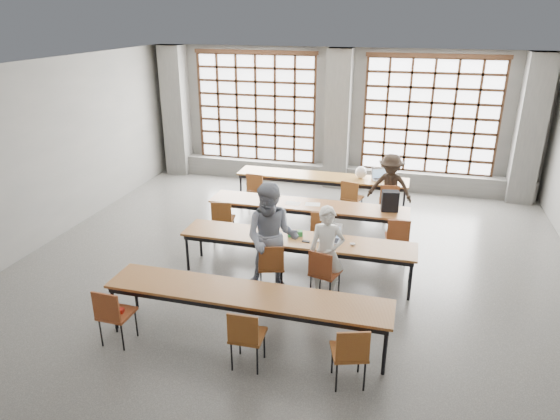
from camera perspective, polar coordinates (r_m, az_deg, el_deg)
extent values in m
plane|color=#4D4D4B|center=(8.73, 0.79, -7.87)|extent=(11.00, 11.00, 0.00)
plane|color=silver|center=(7.64, 0.93, 15.62)|extent=(11.00, 11.00, 0.00)
plane|color=#60605D|center=(13.25, 6.83, 10.43)|extent=(10.00, 0.00, 10.00)
plane|color=#60605D|center=(10.38, -27.08, 5.04)|extent=(0.00, 11.00, 11.00)
cube|color=#585856|center=(14.33, -11.76, 10.99)|extent=(0.60, 0.55, 3.50)
cube|color=#585856|center=(12.97, 6.64, 10.20)|extent=(0.60, 0.55, 3.50)
cube|color=#585856|center=(13.11, 26.66, 8.17)|extent=(0.60, 0.55, 3.50)
cube|color=white|center=(13.70, -2.68, 11.57)|extent=(3.20, 0.02, 2.80)
cube|color=black|center=(13.62, -2.78, 11.51)|extent=(3.20, 0.05, 2.80)
cube|color=black|center=(13.95, -2.68, 5.64)|extent=(3.32, 0.07, 0.10)
cube|color=black|center=(13.44, -2.90, 17.60)|extent=(3.32, 0.07, 0.10)
cube|color=white|center=(13.07, 16.80, 10.19)|extent=(3.20, 0.02, 2.80)
cube|color=black|center=(12.99, 16.80, 10.13)|extent=(3.20, 0.05, 2.80)
cube|color=black|center=(13.34, 16.13, 4.03)|extent=(3.32, 0.07, 0.10)
cube|color=black|center=(12.80, 17.52, 16.48)|extent=(3.32, 0.07, 0.10)
cube|color=#585856|center=(13.43, 6.42, 3.98)|extent=(9.80, 0.35, 0.50)
cube|color=brown|center=(11.77, 4.80, 3.83)|extent=(4.00, 0.70, 0.04)
cube|color=black|center=(11.79, 4.79, 3.56)|extent=(3.90, 0.64, 0.08)
cylinder|color=black|center=(12.09, -4.49, 2.51)|extent=(0.05, 0.05, 0.69)
cylinder|color=black|center=(12.61, -3.62, 3.35)|extent=(0.05, 0.05, 0.69)
cylinder|color=black|center=(11.45, 13.95, 0.80)|extent=(0.05, 0.05, 0.69)
cylinder|color=black|center=(12.00, 14.05, 1.75)|extent=(0.05, 0.05, 0.69)
cube|color=brown|center=(10.01, 3.19, 0.60)|extent=(4.00, 0.70, 0.04)
cube|color=black|center=(10.03, 3.18, 0.28)|extent=(3.90, 0.64, 0.08)
cylinder|color=black|center=(10.42, -7.57, -0.84)|extent=(0.05, 0.05, 0.69)
cylinder|color=black|center=(10.92, -6.42, 0.29)|extent=(0.05, 0.05, 0.69)
cylinder|color=black|center=(9.70, 13.95, -3.09)|extent=(0.05, 0.05, 0.69)
cylinder|color=black|center=(10.23, 14.06, -1.77)|extent=(0.05, 0.05, 0.69)
cube|color=brown|center=(8.50, 1.94, -3.36)|extent=(4.00, 0.70, 0.04)
cube|color=black|center=(8.52, 1.93, -3.73)|extent=(3.90, 0.64, 0.08)
cylinder|color=black|center=(9.00, -10.55, -4.82)|extent=(0.05, 0.05, 0.69)
cylinder|color=black|center=(9.47, -9.07, -3.32)|extent=(0.05, 0.05, 0.69)
cylinder|color=black|center=(8.23, 14.67, -7.86)|extent=(0.05, 0.05, 0.69)
cylinder|color=black|center=(8.75, 14.76, -6.03)|extent=(0.05, 0.05, 0.69)
cube|color=brown|center=(6.95, -3.87, -9.53)|extent=(4.00, 0.70, 0.04)
cube|color=black|center=(6.99, -3.86, -9.95)|extent=(3.90, 0.64, 0.08)
cylinder|color=black|center=(7.70, -18.43, -10.55)|extent=(0.05, 0.05, 0.69)
cylinder|color=black|center=(8.11, -16.23, -8.52)|extent=(0.05, 0.05, 0.69)
cylinder|color=black|center=(6.63, 11.88, -15.56)|extent=(0.05, 0.05, 0.69)
cylinder|color=black|center=(7.11, 12.21, -12.78)|extent=(0.05, 0.05, 0.69)
cube|color=brown|center=(11.66, -2.52, 2.38)|extent=(0.46, 0.46, 0.04)
cube|color=brown|center=(11.42, -2.94, 3.15)|extent=(0.40, 0.07, 0.40)
cylinder|color=black|center=(11.74, -2.50, 1.34)|extent=(0.02, 0.02, 0.45)
cube|color=brown|center=(11.23, 8.26, 1.38)|extent=(0.51, 0.51, 0.04)
cube|color=brown|center=(10.98, 7.94, 2.19)|extent=(0.40, 0.13, 0.40)
cylinder|color=black|center=(11.31, 8.20, 0.32)|extent=(0.02, 0.02, 0.45)
cube|color=maroon|center=(11.18, 12.32, 1.00)|extent=(0.45, 0.45, 0.04)
cube|color=maroon|center=(10.91, 12.42, 1.76)|extent=(0.40, 0.06, 0.40)
cylinder|color=black|center=(11.26, 12.23, -0.07)|extent=(0.02, 0.02, 0.45)
cube|color=brown|center=(10.05, -6.47, -1.02)|extent=(0.49, 0.49, 0.04)
cube|color=brown|center=(9.78, -6.74, -0.23)|extent=(0.40, 0.10, 0.40)
cylinder|color=black|center=(10.14, -6.41, -2.20)|extent=(0.02, 0.02, 0.45)
cube|color=brown|center=(9.54, 4.81, -2.24)|extent=(0.46, 0.46, 0.04)
cube|color=brown|center=(9.26, 4.75, -1.43)|extent=(0.40, 0.07, 0.40)
cylinder|color=black|center=(9.63, 4.77, -3.46)|extent=(0.02, 0.02, 0.45)
cube|color=brown|center=(9.42, 13.22, -3.09)|extent=(0.46, 0.46, 0.04)
cube|color=brown|center=(9.15, 13.41, -2.30)|extent=(0.40, 0.07, 0.40)
cylinder|color=black|center=(9.52, 13.10, -4.32)|extent=(0.02, 0.02, 0.45)
cube|color=brown|center=(8.21, -1.02, -6.35)|extent=(0.53, 0.53, 0.04)
cube|color=brown|center=(7.92, -1.00, -5.57)|extent=(0.39, 0.15, 0.40)
cylinder|color=black|center=(8.32, -1.01, -7.72)|extent=(0.02, 0.02, 0.45)
cube|color=maroon|center=(8.03, 5.21, -7.11)|extent=(0.52, 0.52, 0.04)
cube|color=maroon|center=(7.76, 4.61, -6.25)|extent=(0.39, 0.14, 0.40)
cylinder|color=black|center=(8.14, 5.15, -8.50)|extent=(0.02, 0.02, 0.45)
cube|color=maroon|center=(7.35, -18.15, -11.18)|extent=(0.43, 0.43, 0.04)
cube|color=maroon|center=(7.10, -19.28, -10.41)|extent=(0.40, 0.04, 0.40)
cylinder|color=black|center=(7.48, -17.95, -12.63)|extent=(0.02, 0.02, 0.45)
cube|color=brown|center=(6.61, -3.70, -14.09)|extent=(0.43, 0.43, 0.04)
cube|color=brown|center=(6.32, -4.29, -13.43)|extent=(0.40, 0.04, 0.40)
cylinder|color=black|center=(6.74, -3.65, -15.64)|extent=(0.02, 0.02, 0.45)
cube|color=brown|center=(6.38, 7.88, -15.77)|extent=(0.53, 0.53, 0.04)
cube|color=brown|center=(6.09, 8.34, -15.19)|extent=(0.39, 0.15, 0.40)
cylinder|color=black|center=(6.52, 7.78, -17.34)|extent=(0.02, 0.02, 0.45)
imported|color=silver|center=(7.93, 5.35, -4.91)|extent=(0.58, 0.40, 1.54)
imported|color=#182648|center=(8.04, -0.95, -3.22)|extent=(0.97, 0.79, 1.85)
imported|color=black|center=(11.13, 12.46, 2.52)|extent=(1.04, 0.70, 1.49)
cube|color=#B5B5BA|center=(8.44, 5.66, -3.44)|extent=(0.37, 0.27, 0.02)
cube|color=black|center=(8.42, 5.65, -3.39)|extent=(0.31, 0.19, 0.00)
cube|color=#B5B5BA|center=(8.51, 5.89, -2.32)|extent=(0.36, 0.08, 0.26)
cube|color=#91B9FA|center=(8.51, 5.87, -2.51)|extent=(0.31, 0.06, 0.21)
cube|color=silver|center=(11.66, 11.39, 3.45)|extent=(0.42, 0.36, 0.02)
cube|color=black|center=(11.65, 11.41, 3.49)|extent=(0.34, 0.26, 0.00)
cube|color=silver|center=(11.75, 11.28, 4.22)|extent=(0.36, 0.18, 0.26)
cube|color=#90C3FA|center=(11.75, 11.28, 4.09)|extent=(0.31, 0.14, 0.21)
ellipsoid|color=silver|center=(8.32, 8.30, -3.87)|extent=(0.11, 0.09, 0.04)
cube|color=green|center=(8.55, 1.74, -2.71)|extent=(0.27, 0.18, 0.09)
cube|color=black|center=(8.36, 2.98, -3.61)|extent=(0.13, 0.07, 0.01)
cube|color=white|center=(10.02, 1.45, 0.77)|extent=(0.30, 0.22, 0.00)
cube|color=white|center=(9.98, 3.75, 0.66)|extent=(0.32, 0.25, 0.00)
cube|color=black|center=(9.80, 12.46, 1.01)|extent=(0.35, 0.25, 0.40)
ellipsoid|color=white|center=(11.65, 9.24, 4.28)|extent=(0.28, 0.24, 0.29)
cube|color=#B22115|center=(7.33, -18.20, -10.85)|extent=(0.21, 0.11, 0.06)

